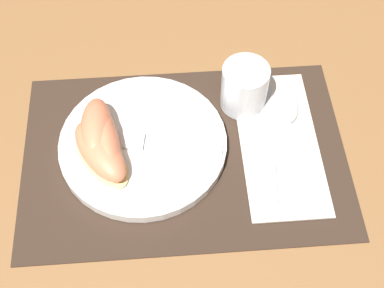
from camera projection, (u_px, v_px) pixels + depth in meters
ground_plane at (185, 155)px, 0.79m from camera, size 3.00×3.00×0.00m
placemat at (185, 154)px, 0.79m from camera, size 0.47×0.31×0.00m
plate at (143, 144)px, 0.79m from camera, size 0.25×0.25×0.02m
juice_glass at (244, 89)px, 0.81m from camera, size 0.07×0.07×0.08m
napkin at (279, 142)px, 0.79m from camera, size 0.11×0.26×0.00m
knife at (269, 144)px, 0.79m from camera, size 0.04×0.21×0.01m
spoon at (288, 120)px, 0.81m from camera, size 0.05×0.19×0.01m
fork at (149, 143)px, 0.77m from camera, size 0.18×0.05×0.00m
citrus_wedge_0 at (97, 131)px, 0.76m from camera, size 0.05×0.11×0.05m
citrus_wedge_1 at (106, 142)px, 0.76m from camera, size 0.06×0.13×0.04m
citrus_wedge_2 at (100, 152)px, 0.75m from camera, size 0.11×0.13×0.04m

